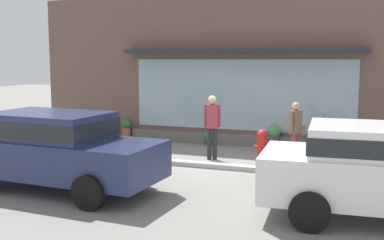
# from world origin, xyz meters

# --- Properties ---
(ground_plane) EXTENTS (60.00, 60.00, 0.00)m
(ground_plane) POSITION_xyz_m (0.00, 0.00, 0.00)
(ground_plane) COLOR gray
(curb_strip) EXTENTS (14.00, 0.24, 0.12)m
(curb_strip) POSITION_xyz_m (0.00, -0.20, 0.06)
(curb_strip) COLOR #B2B2AD
(curb_strip) RESTS_ON ground_plane
(storefront) EXTENTS (14.00, 0.81, 4.72)m
(storefront) POSITION_xyz_m (0.00, 3.18, 2.31)
(storefront) COLOR brown
(storefront) RESTS_ON ground_plane
(fire_hydrant) EXTENTS (0.42, 0.40, 0.84)m
(fire_hydrant) POSITION_xyz_m (1.15, 1.05, 0.43)
(fire_hydrant) COLOR red
(fire_hydrant) RESTS_ON ground_plane
(pedestrian_with_handbag) EXTENTS (0.36, 0.66, 1.60)m
(pedestrian_with_handbag) POSITION_xyz_m (2.01, 1.10, 0.93)
(pedestrian_with_handbag) COLOR #8E333D
(pedestrian_with_handbag) RESTS_ON ground_plane
(pedestrian_passerby) EXTENTS (0.44, 0.28, 1.73)m
(pedestrian_passerby) POSITION_xyz_m (-0.15, 0.75, 1.01)
(pedestrian_passerby) COLOR #232328
(pedestrian_passerby) RESTS_ON ground_plane
(parked_car_navy) EXTENTS (4.40, 2.10, 1.61)m
(parked_car_navy) POSITION_xyz_m (-2.28, -3.15, 0.91)
(parked_car_navy) COLOR navy
(parked_car_navy) RESTS_ON ground_plane
(potted_plant_window_right) EXTENTS (0.31, 0.31, 0.46)m
(potted_plant_window_right) POSITION_xyz_m (-0.87, 2.74, 0.25)
(potted_plant_window_right) COLOR #33473D
(potted_plant_window_right) RESTS_ON ground_plane
(potted_plant_window_center) EXTENTS (0.35, 0.35, 1.20)m
(potted_plant_window_center) POSITION_xyz_m (2.60, 2.49, 0.57)
(potted_plant_window_center) COLOR #4C4C51
(potted_plant_window_center) RESTS_ON ground_plane
(potted_plant_corner_tall) EXTENTS (0.34, 0.34, 0.70)m
(potted_plant_corner_tall) POSITION_xyz_m (-3.84, 2.80, 0.39)
(potted_plant_corner_tall) COLOR #9E6042
(potted_plant_corner_tall) RESTS_ON ground_plane
(potted_plant_doorstep) EXTENTS (0.40, 0.40, 0.73)m
(potted_plant_doorstep) POSITION_xyz_m (1.13, 2.87, 0.38)
(potted_plant_doorstep) COLOR #4C4C51
(potted_plant_doorstep) RESTS_ON ground_plane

